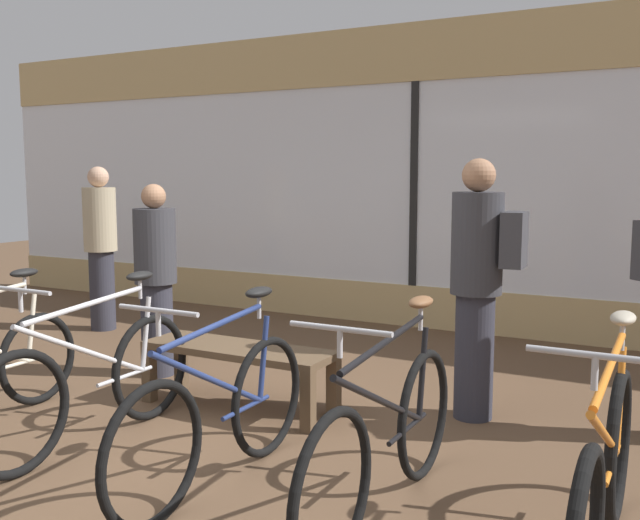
# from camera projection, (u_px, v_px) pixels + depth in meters

# --- Properties ---
(ground_plane) EXTENTS (24.00, 24.00, 0.00)m
(ground_plane) POSITION_uv_depth(u_px,v_px,m) (166.00, 454.00, 4.20)
(ground_plane) COLOR brown
(shop_back_wall) EXTENTS (12.00, 0.08, 3.20)m
(shop_back_wall) POSITION_uv_depth(u_px,v_px,m) (415.00, 174.00, 7.54)
(shop_back_wall) COLOR tan
(shop_back_wall) RESTS_ON ground_plane
(bicycle_center_left) EXTENTS (0.46, 1.77, 1.04)m
(bicycle_center_left) POSITION_uv_depth(u_px,v_px,m) (93.00, 382.00, 4.32)
(bicycle_center_left) COLOR black
(bicycle_center_left) RESTS_ON ground_plane
(bicycle_center_right) EXTENTS (0.46, 1.69, 1.03)m
(bicycle_center_right) POSITION_uv_depth(u_px,v_px,m) (218.00, 414.00, 3.74)
(bicycle_center_right) COLOR black
(bicycle_center_right) RESTS_ON ground_plane
(bicycle_right) EXTENTS (0.46, 1.78, 1.03)m
(bicycle_right) POSITION_uv_depth(u_px,v_px,m) (386.00, 438.00, 3.39)
(bicycle_right) COLOR black
(bicycle_right) RESTS_ON ground_plane
(bicycle_far_right) EXTENTS (0.46, 1.81, 1.05)m
(bicycle_far_right) POSITION_uv_depth(u_px,v_px,m) (605.00, 481.00, 2.91)
(bicycle_far_right) COLOR black
(bicycle_far_right) RESTS_ON ground_plane
(display_bench) EXTENTS (1.40, 0.44, 0.45)m
(display_bench) POSITION_uv_depth(u_px,v_px,m) (238.00, 357.00, 4.99)
(display_bench) COLOR brown
(display_bench) RESTS_ON ground_plane
(customer_near_rack) EXTENTS (0.40, 0.40, 1.72)m
(customer_near_rack) POSITION_uv_depth(u_px,v_px,m) (101.00, 245.00, 7.47)
(customer_near_rack) COLOR #2D2D38
(customer_near_rack) RESTS_ON ground_plane
(customer_mid_floor) EXTENTS (0.40, 0.40, 1.56)m
(customer_mid_floor) POSITION_uv_depth(u_px,v_px,m) (156.00, 277.00, 5.77)
(customer_mid_floor) COLOR #2D2D38
(customer_mid_floor) RESTS_ON ground_plane
(customer_near_bench) EXTENTS (0.49, 0.35, 1.75)m
(customer_near_bench) POSITION_uv_depth(u_px,v_px,m) (479.00, 280.00, 4.72)
(customer_near_bench) COLOR #2D2D38
(customer_near_bench) RESTS_ON ground_plane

